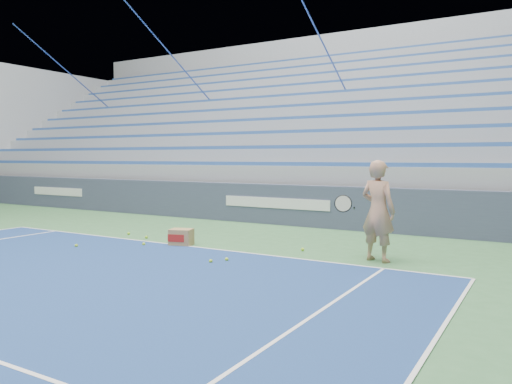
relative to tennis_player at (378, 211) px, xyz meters
The scene contains 11 objects.
sponsor_barrier 5.14m from the tennis_player, 138.09° to the left, with size 30.00×0.32×1.10m.
bleachers 10.02m from the tennis_player, 112.69° to the left, with size 31.00×9.15×7.30m.
tennis_player is the anchor object (origin of this frame).
ball_box 4.12m from the tennis_player, behind, with size 0.53×0.46×0.34m.
tennis_ball_0 2.81m from the tennis_player, 149.25° to the right, with size 0.07×0.07×0.07m, color #ABDD2D.
tennis_ball_1 6.06m from the tennis_player, 162.66° to the right, with size 0.07×0.07×0.07m, color #ABDD2D.
tennis_ball_2 1.78m from the tennis_player, behind, with size 0.07×0.07×0.07m, color #ABDD2D.
tennis_ball_3 3.07m from the tennis_player, 146.43° to the right, with size 0.07×0.07×0.07m, color #ABDD2D.
tennis_ball_4 5.32m from the tennis_player, behind, with size 0.07×0.07×0.07m, color #ABDD2D.
tennis_ball_5 4.84m from the tennis_player, 168.59° to the right, with size 0.07×0.07×0.07m, color #ABDD2D.
tennis_ball_6 6.05m from the tennis_player, behind, with size 0.07×0.07×0.07m, color #ABDD2D.
Camera 1 is at (6.42, 3.83, 1.84)m, focal length 35.00 mm.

